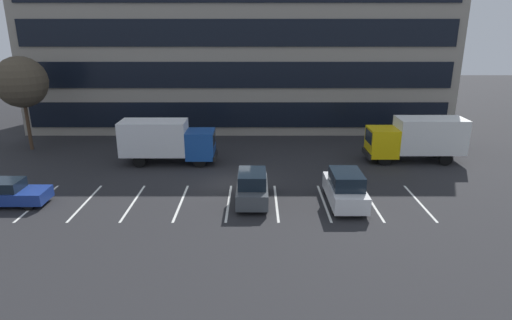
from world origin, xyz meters
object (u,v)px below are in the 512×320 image
(suv_white, at_px, (346,189))
(suv_charcoal, at_px, (253,187))
(bare_tree, at_px, (22,82))
(box_truck_yellow, at_px, (418,137))
(box_truck_blue, at_px, (167,140))
(sedan_navy, at_px, (11,193))

(suv_white, distance_m, suv_charcoal, 5.36)
(bare_tree, bearing_deg, box_truck_yellow, -5.96)
(suv_white, xyz_separation_m, suv_charcoal, (-5.35, 0.38, -0.06))
(suv_white, bearing_deg, box_truck_blue, 146.84)
(suv_charcoal, bearing_deg, sedan_navy, -178.30)
(suv_white, relative_size, suv_charcoal, 1.07)
(bare_tree, bearing_deg, suv_charcoal, -30.87)
(box_truck_blue, height_order, suv_white, box_truck_blue)
(sedan_navy, height_order, suv_white, suv_white)
(box_truck_yellow, xyz_separation_m, sedan_navy, (-26.23, -8.21, -1.16))
(box_truck_yellow, height_order, sedan_navy, box_truck_yellow)
(box_truck_blue, distance_m, box_truck_yellow, 18.69)
(suv_white, relative_size, bare_tree, 0.60)
(box_truck_yellow, bearing_deg, box_truck_blue, -178.51)
(box_truck_blue, xyz_separation_m, bare_tree, (-11.98, 3.69, 3.72))
(box_truck_yellow, distance_m, suv_white, 10.75)
(sedan_navy, relative_size, suv_charcoal, 0.99)
(box_truck_blue, bearing_deg, bare_tree, 162.89)
(box_truck_blue, xyz_separation_m, suv_white, (11.76, -7.68, -0.83))
(suv_charcoal, bearing_deg, bare_tree, 149.13)
(box_truck_blue, height_order, sedan_navy, box_truck_blue)
(sedan_navy, distance_m, suv_white, 19.30)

